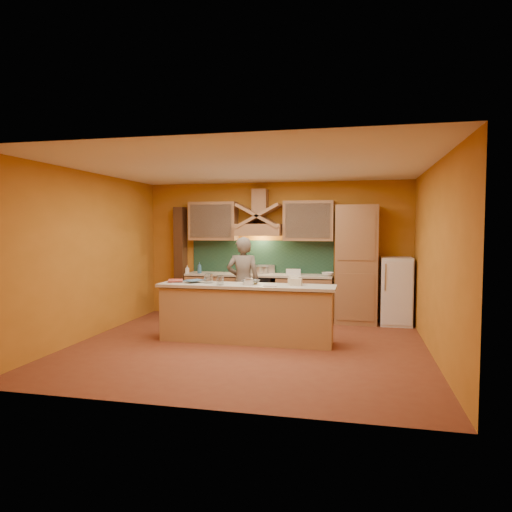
% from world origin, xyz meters
% --- Properties ---
extents(floor, '(5.50, 5.00, 0.01)m').
position_xyz_m(floor, '(0.00, 0.00, 0.00)').
color(floor, brown).
rests_on(floor, ground).
extents(ceiling, '(5.50, 5.00, 0.01)m').
position_xyz_m(ceiling, '(0.00, 0.00, 2.80)').
color(ceiling, white).
rests_on(ceiling, wall_back).
extents(wall_back, '(5.50, 0.02, 2.80)m').
position_xyz_m(wall_back, '(0.00, 2.50, 1.40)').
color(wall_back, '#C47A26').
rests_on(wall_back, floor).
extents(wall_front, '(5.50, 0.02, 2.80)m').
position_xyz_m(wall_front, '(0.00, -2.50, 1.40)').
color(wall_front, '#C47A26').
rests_on(wall_front, floor).
extents(wall_left, '(0.02, 5.00, 2.80)m').
position_xyz_m(wall_left, '(-2.75, 0.00, 1.40)').
color(wall_left, '#C47A26').
rests_on(wall_left, floor).
extents(wall_right, '(0.02, 5.00, 2.80)m').
position_xyz_m(wall_right, '(2.75, 0.00, 1.40)').
color(wall_right, '#C47A26').
rests_on(wall_right, floor).
extents(base_cabinet_left, '(1.10, 0.60, 0.86)m').
position_xyz_m(base_cabinet_left, '(-1.25, 2.20, 0.43)').
color(base_cabinet_left, '#9E6D48').
rests_on(base_cabinet_left, floor).
extents(base_cabinet_right, '(1.10, 0.60, 0.86)m').
position_xyz_m(base_cabinet_right, '(0.65, 2.20, 0.43)').
color(base_cabinet_right, '#9E6D48').
rests_on(base_cabinet_right, floor).
extents(counter_top, '(3.00, 0.62, 0.04)m').
position_xyz_m(counter_top, '(-0.30, 2.20, 0.90)').
color(counter_top, beige).
rests_on(counter_top, base_cabinet_left).
extents(stove, '(0.60, 0.58, 0.90)m').
position_xyz_m(stove, '(-0.30, 2.20, 0.45)').
color(stove, black).
rests_on(stove, floor).
extents(backsplash, '(3.00, 0.03, 0.70)m').
position_xyz_m(backsplash, '(-0.30, 2.48, 1.25)').
color(backsplash, '#183528').
rests_on(backsplash, wall_back).
extents(range_hood, '(0.92, 0.50, 0.24)m').
position_xyz_m(range_hood, '(-0.30, 2.25, 1.82)').
color(range_hood, '#9E6D48').
rests_on(range_hood, wall_back).
extents(hood_chimney, '(0.30, 0.30, 0.50)m').
position_xyz_m(hood_chimney, '(-0.30, 2.35, 2.40)').
color(hood_chimney, '#9E6D48').
rests_on(hood_chimney, wall_back).
extents(upper_cabinet_left, '(1.00, 0.35, 0.80)m').
position_xyz_m(upper_cabinet_left, '(-1.30, 2.33, 2.00)').
color(upper_cabinet_left, '#9E6D48').
rests_on(upper_cabinet_left, wall_back).
extents(upper_cabinet_right, '(1.00, 0.35, 0.80)m').
position_xyz_m(upper_cabinet_right, '(0.70, 2.33, 2.00)').
color(upper_cabinet_right, '#9E6D48').
rests_on(upper_cabinet_right, wall_back).
extents(pantry_column, '(0.80, 0.60, 2.30)m').
position_xyz_m(pantry_column, '(1.65, 2.20, 1.15)').
color(pantry_column, '#9E6D48').
rests_on(pantry_column, floor).
extents(fridge, '(0.58, 0.60, 1.30)m').
position_xyz_m(fridge, '(2.40, 2.20, 0.65)').
color(fridge, white).
rests_on(fridge, floor).
extents(trim_column_left, '(0.20, 0.30, 2.30)m').
position_xyz_m(trim_column_left, '(-2.05, 2.35, 1.15)').
color(trim_column_left, '#472816').
rests_on(trim_column_left, floor).
extents(island_body, '(2.80, 0.55, 0.88)m').
position_xyz_m(island_body, '(-0.10, 0.30, 0.44)').
color(island_body, tan).
rests_on(island_body, floor).
extents(island_top, '(2.90, 0.62, 0.05)m').
position_xyz_m(island_top, '(-0.10, 0.30, 0.92)').
color(island_top, beige).
rests_on(island_top, island_body).
extents(person, '(0.67, 0.49, 1.70)m').
position_xyz_m(person, '(-0.41, 1.34, 0.85)').
color(person, '#70665B').
rests_on(person, floor).
extents(pot_large, '(0.28, 0.28, 0.16)m').
position_xyz_m(pot_large, '(-0.35, 2.19, 0.98)').
color(pot_large, silver).
rests_on(pot_large, stove).
extents(pot_small, '(0.23, 0.23, 0.13)m').
position_xyz_m(pot_small, '(-0.23, 2.35, 0.97)').
color(pot_small, silver).
rests_on(pot_small, stove).
extents(soap_bottle_a, '(0.10, 0.10, 0.17)m').
position_xyz_m(soap_bottle_a, '(-1.75, 1.95, 1.01)').
color(soap_bottle_a, white).
rests_on(soap_bottle_a, counter_top).
extents(soap_bottle_b, '(0.12, 0.12, 0.24)m').
position_xyz_m(soap_bottle_b, '(-1.52, 2.04, 1.04)').
color(soap_bottle_b, '#305F86').
rests_on(soap_bottle_b, counter_top).
extents(bowl_back, '(0.24, 0.24, 0.07)m').
position_xyz_m(bowl_back, '(1.11, 2.11, 0.96)').
color(bowl_back, silver).
rests_on(bowl_back, counter_top).
extents(dish_rack, '(0.32, 0.27, 0.10)m').
position_xyz_m(dish_rack, '(0.41, 2.24, 0.97)').
color(dish_rack, white).
rests_on(dish_rack, counter_top).
extents(book_lower, '(0.36, 0.40, 0.03)m').
position_xyz_m(book_lower, '(-1.48, 0.35, 0.96)').
color(book_lower, '#A4443A').
rests_on(book_lower, island_top).
extents(book_upper, '(0.34, 0.36, 0.02)m').
position_xyz_m(book_upper, '(-1.10, 0.40, 0.98)').
color(book_upper, teal).
rests_on(book_upper, island_top).
extents(jar_large, '(0.17, 0.17, 0.15)m').
position_xyz_m(jar_large, '(-0.76, 0.35, 1.02)').
color(jar_large, white).
rests_on(jar_large, island_top).
extents(jar_small, '(0.13, 0.13, 0.15)m').
position_xyz_m(jar_small, '(-0.49, 0.14, 1.02)').
color(jar_small, silver).
rests_on(jar_small, island_top).
extents(kitchen_scale, '(0.13, 0.13, 0.10)m').
position_xyz_m(kitchen_scale, '(-0.02, 0.20, 0.99)').
color(kitchen_scale, white).
rests_on(kitchen_scale, island_top).
extents(mixing_bowl, '(0.36, 0.36, 0.07)m').
position_xyz_m(mixing_bowl, '(-0.03, 0.37, 0.98)').
color(mixing_bowl, silver).
rests_on(mixing_bowl, island_top).
extents(cloth, '(0.24, 0.19, 0.01)m').
position_xyz_m(cloth, '(0.32, 0.18, 0.95)').
color(cloth, beige).
rests_on(cloth, island_top).
extents(grocery_bag_a, '(0.22, 0.20, 0.13)m').
position_xyz_m(grocery_bag_a, '(0.68, 0.46, 1.01)').
color(grocery_bag_a, beige).
rests_on(grocery_bag_a, island_top).
extents(grocery_bag_b, '(0.19, 0.15, 0.11)m').
position_xyz_m(grocery_bag_b, '(0.71, 0.36, 1.00)').
color(grocery_bag_b, beige).
rests_on(grocery_bag_b, island_top).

